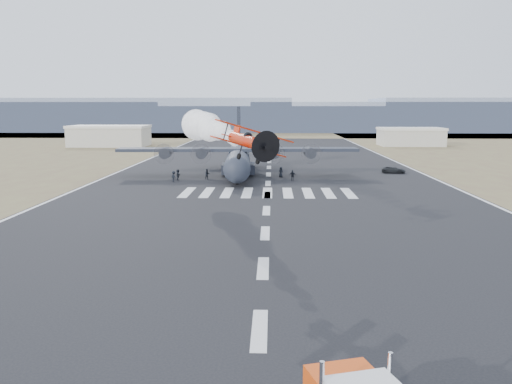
{
  "coord_description": "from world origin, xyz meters",
  "views": [
    {
      "loc": [
        0.68,
        -29.34,
        12.6
      ],
      "look_at": [
        -0.96,
        25.26,
        4.0
      ],
      "focal_mm": 38.0,
      "sensor_mm": 36.0,
      "label": 1
    }
  ],
  "objects_px": {
    "crew_b": "(207,174)",
    "crew_e": "(281,172)",
    "support_vehicle": "(394,170)",
    "crew_c": "(174,177)",
    "transport_aircraft": "(238,157)",
    "crew_f": "(178,175)",
    "crew_a": "(235,173)",
    "crew_g": "(238,176)",
    "crew_h": "(249,172)",
    "aerobatic_biplane": "(249,141)",
    "crew_d": "(293,175)",
    "hangar_right": "(411,137)",
    "hangar_left": "(110,136)"
  },
  "relations": [
    {
      "from": "hangar_left",
      "to": "crew_h",
      "type": "distance_m",
      "value": 90.92
    },
    {
      "from": "transport_aircraft",
      "to": "crew_a",
      "type": "relative_size",
      "value": 27.05
    },
    {
      "from": "support_vehicle",
      "to": "crew_c",
      "type": "bearing_deg",
      "value": 122.05
    },
    {
      "from": "crew_b",
      "to": "crew_g",
      "type": "distance_m",
      "value": 6.04
    },
    {
      "from": "crew_a",
      "to": "crew_f",
      "type": "bearing_deg",
      "value": -173.67
    },
    {
      "from": "crew_c",
      "to": "crew_e",
      "type": "bearing_deg",
      "value": -117.08
    },
    {
      "from": "hangar_left",
      "to": "transport_aircraft",
      "type": "xyz_separation_m",
      "value": [
        46.31,
        -73.56,
        -0.14
      ]
    },
    {
      "from": "crew_a",
      "to": "hangar_right",
      "type": "bearing_deg",
      "value": 40.07
    },
    {
      "from": "support_vehicle",
      "to": "crew_g",
      "type": "xyz_separation_m",
      "value": [
        -29.1,
        -12.66,
        0.28
      ]
    },
    {
      "from": "crew_b",
      "to": "crew_g",
      "type": "height_order",
      "value": "crew_b"
    },
    {
      "from": "hangar_left",
      "to": "crew_c",
      "type": "relative_size",
      "value": 13.4
    },
    {
      "from": "support_vehicle",
      "to": "crew_d",
      "type": "height_order",
      "value": "crew_d"
    },
    {
      "from": "hangar_right",
      "to": "crew_a",
      "type": "height_order",
      "value": "hangar_right"
    },
    {
      "from": "hangar_left",
      "to": "crew_g",
      "type": "xyz_separation_m",
      "value": [
        46.93,
        -82.87,
        -2.5
      ]
    },
    {
      "from": "crew_d",
      "to": "crew_g",
      "type": "relative_size",
      "value": 1.01
    },
    {
      "from": "support_vehicle",
      "to": "crew_c",
      "type": "xyz_separation_m",
      "value": [
        -40.06,
        -13.47,
        0.29
      ]
    },
    {
      "from": "support_vehicle",
      "to": "crew_b",
      "type": "xyz_separation_m",
      "value": [
        -34.7,
        -10.4,
        0.3
      ]
    },
    {
      "from": "crew_b",
      "to": "crew_h",
      "type": "bearing_deg",
      "value": -0.0
    },
    {
      "from": "crew_g",
      "to": "crew_c",
      "type": "bearing_deg",
      "value": -110.1
    },
    {
      "from": "aerobatic_biplane",
      "to": "crew_d",
      "type": "relative_size",
      "value": 3.61
    },
    {
      "from": "crew_d",
      "to": "crew_e",
      "type": "height_order",
      "value": "crew_e"
    },
    {
      "from": "crew_c",
      "to": "crew_h",
      "type": "bearing_deg",
      "value": -109.09
    },
    {
      "from": "aerobatic_biplane",
      "to": "crew_a",
      "type": "bearing_deg",
      "value": 80.23
    },
    {
      "from": "crew_f",
      "to": "crew_h",
      "type": "xyz_separation_m",
      "value": [
        12.23,
        4.55,
        -0.08
      ]
    },
    {
      "from": "crew_f",
      "to": "hangar_left",
      "type": "bearing_deg",
      "value": 1.7
    },
    {
      "from": "transport_aircraft",
      "to": "crew_c",
      "type": "relative_size",
      "value": 23.97
    },
    {
      "from": "crew_g",
      "to": "crew_h",
      "type": "bearing_deg",
      "value": 140.96
    },
    {
      "from": "crew_e",
      "to": "crew_b",
      "type": "bearing_deg",
      "value": 43.53
    },
    {
      "from": "crew_d",
      "to": "hangar_right",
      "type": "bearing_deg",
      "value": -115.52
    },
    {
      "from": "crew_h",
      "to": "transport_aircraft",
      "type": "bearing_deg",
      "value": 17.09
    },
    {
      "from": "support_vehicle",
      "to": "crew_a",
      "type": "xyz_separation_m",
      "value": [
        -30.06,
        -6.89,
        0.18
      ]
    },
    {
      "from": "transport_aircraft",
      "to": "crew_f",
      "type": "relative_size",
      "value": 23.46
    },
    {
      "from": "crew_f",
      "to": "crew_a",
      "type": "bearing_deg",
      "value": -88.43
    },
    {
      "from": "hangar_left",
      "to": "crew_f",
      "type": "relative_size",
      "value": 13.11
    },
    {
      "from": "crew_a",
      "to": "crew_h",
      "type": "relative_size",
      "value": 0.94
    },
    {
      "from": "support_vehicle",
      "to": "crew_d",
      "type": "relative_size",
      "value": 2.47
    },
    {
      "from": "hangar_right",
      "to": "aerobatic_biplane",
      "type": "relative_size",
      "value": 3.1
    },
    {
      "from": "hangar_right",
      "to": "hangar_left",
      "type": "bearing_deg",
      "value": -177.08
    },
    {
      "from": "aerobatic_biplane",
      "to": "crew_h",
      "type": "relative_size",
      "value": 3.85
    },
    {
      "from": "crew_c",
      "to": "crew_e",
      "type": "height_order",
      "value": "crew_e"
    },
    {
      "from": "crew_b",
      "to": "crew_d",
      "type": "distance_m",
      "value": 14.91
    },
    {
      "from": "hangar_right",
      "to": "crew_b",
      "type": "bearing_deg",
      "value": -123.5
    },
    {
      "from": "crew_b",
      "to": "crew_e",
      "type": "bearing_deg",
      "value": -11.28
    },
    {
      "from": "crew_b",
      "to": "hangar_right",
      "type": "bearing_deg",
      "value": 28.85
    },
    {
      "from": "transport_aircraft",
      "to": "crew_d",
      "type": "relative_size",
      "value": 23.89
    },
    {
      "from": "crew_c",
      "to": "crew_g",
      "type": "height_order",
      "value": "crew_c"
    },
    {
      "from": "crew_b",
      "to": "crew_c",
      "type": "xyz_separation_m",
      "value": [
        -5.36,
        -3.07,
        -0.01
      ]
    },
    {
      "from": "hangar_left",
      "to": "crew_a",
      "type": "height_order",
      "value": "hangar_left"
    },
    {
      "from": "hangar_left",
      "to": "crew_g",
      "type": "relative_size",
      "value": 13.5
    },
    {
      "from": "crew_g",
      "to": "crew_h",
      "type": "distance_m",
      "value": 6.23
    }
  ]
}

